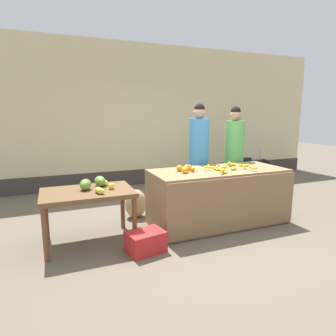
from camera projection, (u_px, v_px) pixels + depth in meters
name	position (u px, v px, depth m)	size (l,w,h in m)	color
ground_plane	(194.00, 226.00, 4.35)	(24.00, 24.00, 0.00)	#665B4C
market_wall_back	(138.00, 117.00, 6.77)	(9.91, 0.23, 3.25)	beige
fruit_stall_counter	(218.00, 196.00, 4.41)	(2.06, 0.91, 0.84)	olive
side_table_wooden	(88.00, 197.00, 3.67)	(1.14, 0.76, 0.70)	brown
banana_bunch_pile	(227.00, 167.00, 4.38)	(0.84, 0.69, 0.07)	gold
orange_pile	(185.00, 169.00, 4.18)	(0.28, 0.31, 0.09)	orange
mango_papaya_pile	(96.00, 184.00, 3.77)	(0.47, 0.65, 0.14)	gold
vendor_woman_blue_shirt	(199.00, 157.00, 4.96)	(0.34, 0.34, 1.84)	#33333D
vendor_woman_green_shirt	(234.00, 157.00, 5.19)	(0.34, 0.34, 1.80)	#33333D
parked_motorcycle	(244.00, 171.00, 6.53)	(1.60, 0.18, 0.88)	black
produce_crate	(146.00, 242.00, 3.51)	(0.44, 0.32, 0.26)	red
produce_sack	(136.00, 203.00, 4.68)	(0.36, 0.30, 0.46)	tan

